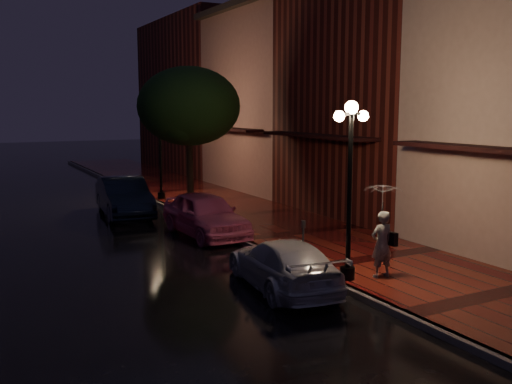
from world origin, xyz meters
TOP-DOWN VIEW (x-y plane):
  - ground at (0.00, 0.00)m, footprint 120.00×120.00m
  - sidewalk at (2.25, 0.00)m, footprint 4.50×60.00m
  - curb at (0.00, 0.00)m, footprint 0.25×60.00m
  - storefront_mid at (7.00, 2.00)m, footprint 5.00×8.00m
  - storefront_far at (7.00, 10.00)m, footprint 5.00×8.00m
  - storefront_extra at (7.00, 20.00)m, footprint 5.00×12.00m
  - streetlamp_near at (0.35, -5.00)m, footprint 0.96×0.36m
  - streetlamp_far at (0.35, 9.00)m, footprint 0.96×0.36m
  - street_tree at (0.61, 5.99)m, footprint 4.16×4.16m
  - pink_car at (-0.60, 1.60)m, footprint 1.85×4.38m
  - navy_car at (-2.07, 6.42)m, footprint 2.04×4.81m
  - silver_car at (-1.19, -4.50)m, footprint 2.20×4.31m
  - woman_with_umbrella at (1.18, -5.26)m, footprint 0.97×0.99m
  - parking_meter at (0.15, -3.30)m, footprint 0.12×0.10m

SIDE VIEW (x-z plane):
  - ground at x=0.00m, z-range 0.00..0.00m
  - sidewalk at x=2.25m, z-range 0.00..0.15m
  - curb at x=0.00m, z-range 0.00..0.15m
  - silver_car at x=-1.19m, z-range 0.00..1.20m
  - pink_car at x=-0.60m, z-range 0.00..1.48m
  - navy_car at x=-2.07m, z-range 0.00..1.54m
  - parking_meter at x=0.15m, z-range 0.27..1.44m
  - woman_with_umbrella at x=1.18m, z-range 0.52..2.85m
  - streetlamp_near at x=0.35m, z-range 0.45..4.76m
  - streetlamp_far at x=0.35m, z-range 0.45..4.76m
  - street_tree at x=0.61m, z-range 1.34..7.14m
  - storefront_far at x=7.00m, z-range 0.00..9.00m
  - storefront_extra at x=7.00m, z-range 0.00..10.00m
  - storefront_mid at x=7.00m, z-range 0.00..11.00m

